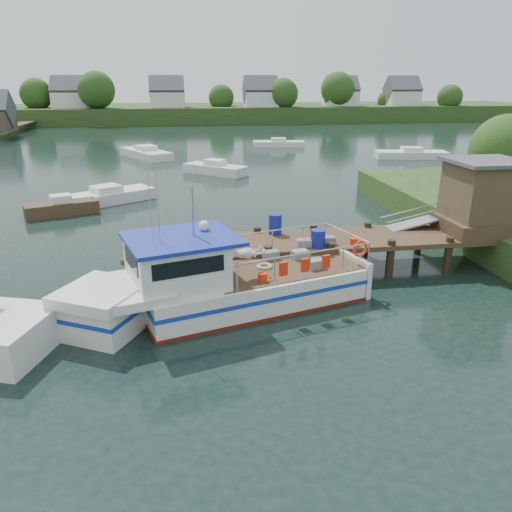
{
  "coord_description": "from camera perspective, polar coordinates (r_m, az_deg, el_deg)",
  "views": [
    {
      "loc": [
        -3.76,
        -19.1,
        7.6
      ],
      "look_at": [
        -1.0,
        -1.5,
        1.3
      ],
      "focal_mm": 35.0,
      "sensor_mm": 36.0,
      "label": 1
    }
  ],
  "objects": [
    {
      "name": "moored_rowboat",
      "position": [
        31.95,
        -21.34,
        5.19
      ],
      "size": [
        4.36,
        2.77,
        1.2
      ],
      "rotation": [
        0.0,
        0.0,
        -0.16
      ],
      "color": "#463121",
      "rests_on": "ground"
    },
    {
      "name": "moored_b",
      "position": [
        43.23,
        -4.69,
        9.91
      ],
      "size": [
        5.47,
        5.18,
        1.24
      ],
      "rotation": [
        0.0,
        0.0,
        -0.12
      ],
      "color": "silver",
      "rests_on": "ground"
    },
    {
      "name": "far_shore",
      "position": [
        101.69,
        -7.05,
        16.24
      ],
      "size": [
        140.0,
        42.55,
        9.22
      ],
      "color": "#2E471D",
      "rests_on": "ground"
    },
    {
      "name": "ground_plane",
      "position": [
        20.9,
        2.07,
        -1.86
      ],
      "size": [
        160.0,
        160.0,
        0.0
      ],
      "primitive_type": "plane",
      "color": "black"
    },
    {
      "name": "moored_a",
      "position": [
        34.23,
        -16.66,
        6.55
      ],
      "size": [
        6.25,
        5.11,
        1.13
      ],
      "rotation": [
        0.0,
        0.0,
        0.24
      ],
      "color": "silver",
      "rests_on": "ground"
    },
    {
      "name": "dock",
      "position": [
        22.35,
        18.82,
        4.55
      ],
      "size": [
        16.6,
        3.0,
        4.78
      ],
      "color": "#463121",
      "rests_on": "ground"
    },
    {
      "name": "moored_far",
      "position": [
        61.5,
        2.59,
        12.73
      ],
      "size": [
        6.38,
        2.94,
        1.04
      ],
      "rotation": [
        0.0,
        0.0,
        0.12
      ],
      "color": "silver",
      "rests_on": "ground"
    },
    {
      "name": "moored_d",
      "position": [
        53.72,
        -12.45,
        11.4
      ],
      "size": [
        5.66,
        7.67,
        1.25
      ],
      "rotation": [
        0.0,
        0.0,
        -0.04
      ],
      "color": "silver",
      "rests_on": "ground"
    },
    {
      "name": "moored_c",
      "position": [
        54.58,
        17.33,
        11.06
      ],
      "size": [
        7.46,
        3.75,
        1.13
      ],
      "rotation": [
        0.0,
        0.0,
        -0.37
      ],
      "color": "silver",
      "rests_on": "ground"
    },
    {
      "name": "lobster_boat",
      "position": [
        17.22,
        -4.53,
        -3.26
      ],
      "size": [
        10.96,
        5.66,
        5.31
      ],
      "rotation": [
        0.0,
        0.0,
        0.28
      ],
      "color": "silver",
      "rests_on": "ground"
    }
  ]
}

